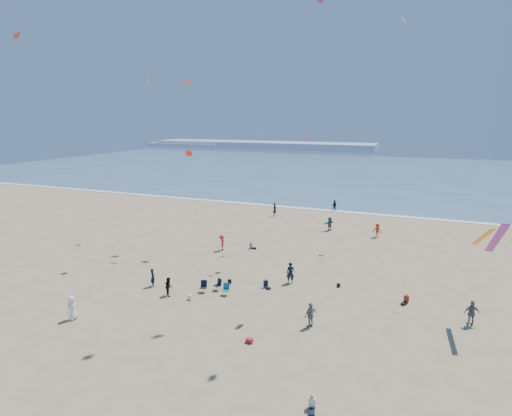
% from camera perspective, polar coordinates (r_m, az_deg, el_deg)
% --- Properties ---
extents(ground, '(220.00, 220.00, 0.00)m').
position_cam_1_polar(ground, '(24.87, -12.17, -22.71)').
color(ground, tan).
rests_on(ground, ground).
extents(ocean, '(220.00, 100.00, 0.06)m').
position_cam_1_polar(ocean, '(113.09, 15.74, 4.91)').
color(ocean, '#476B84').
rests_on(ocean, ground).
extents(surf_line, '(220.00, 1.20, 0.08)m').
position_cam_1_polar(surf_line, '(64.29, 10.70, -0.39)').
color(surf_line, white).
rests_on(surf_line, ground).
extents(headland_far, '(110.00, 20.00, 3.20)m').
position_cam_1_polar(headland_far, '(200.32, 0.82, 8.99)').
color(headland_far, '#7A8EA8').
rests_on(headland_far, ground).
extents(headland_near, '(40.00, 14.00, 2.00)m').
position_cam_1_polar(headland_near, '(213.67, -9.86, 8.87)').
color(headland_near, '#7A8EA8').
rests_on(headland_near, ground).
extents(standing_flyers, '(30.74, 52.82, 1.94)m').
position_cam_1_polar(standing_flyers, '(35.70, 6.11, -9.46)').
color(standing_flyers, '#2F5883').
rests_on(standing_flyers, ground).
extents(seated_group, '(17.52, 25.24, 0.84)m').
position_cam_1_polar(seated_group, '(30.93, 6.09, -14.05)').
color(seated_group, silver).
rests_on(seated_group, ground).
extents(chair_cluster, '(2.72, 1.57, 1.00)m').
position_cam_1_polar(chair_cluster, '(34.22, -5.83, -11.18)').
color(chair_cluster, black).
rests_on(chair_cluster, ground).
extents(white_tote, '(0.35, 0.20, 0.40)m').
position_cam_1_polar(white_tote, '(33.37, -9.43, -12.50)').
color(white_tote, white).
rests_on(white_tote, ground).
extents(black_backpack, '(0.30, 0.22, 0.38)m').
position_cam_1_polar(black_backpack, '(35.99, -3.80, -10.44)').
color(black_backpack, black).
rests_on(black_backpack, ground).
extents(cooler, '(0.45, 0.30, 0.30)m').
position_cam_1_polar(cooler, '(27.39, -0.94, -18.41)').
color(cooler, red).
rests_on(cooler, ground).
extents(navy_bag, '(0.28, 0.18, 0.34)m').
position_cam_1_polar(navy_bag, '(35.95, 11.71, -10.75)').
color(navy_bag, black).
rests_on(navy_bag, ground).
extents(kites_aloft, '(46.82, 37.11, 29.87)m').
position_cam_1_polar(kites_aloft, '(29.20, 16.06, 14.74)').
color(kites_aloft, purple).
rests_on(kites_aloft, ground).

